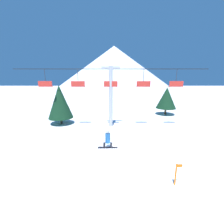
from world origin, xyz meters
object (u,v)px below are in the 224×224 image
Objects in this scene: trail_marker at (175,174)px; pine_tree_near at (59,102)px; snowboarder at (107,139)px; snow_ramp at (112,172)px.

pine_tree_near is at bearing 131.58° from trail_marker.
snow_ramp is at bearing -76.81° from snowboarder.
trail_marker is at bearing -48.42° from pine_tree_near.
snowboarder reaches higher than snow_ramp.
pine_tree_near reaches higher than trail_marker.
snowboarder is 4.91m from trail_marker.
snowboarder is 13.68m from pine_tree_near.
snow_ramp is 4.02m from trail_marker.
pine_tree_near is 3.75× the size of trail_marker.
trail_marker is at bearing -19.14° from snowboarder.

